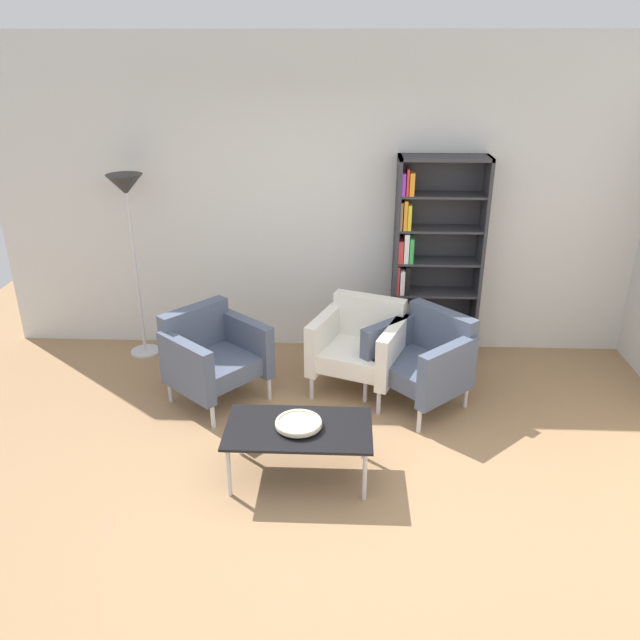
% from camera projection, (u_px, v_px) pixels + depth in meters
% --- Properties ---
extents(ground_plane, '(8.32, 8.32, 0.00)m').
position_uv_depth(ground_plane, '(327.00, 502.00, 4.21)').
color(ground_plane, '#9E7751').
extents(plaster_back_panel, '(6.40, 0.12, 2.90)m').
position_uv_depth(plaster_back_panel, '(336.00, 201.00, 5.87)').
color(plaster_back_panel, silver).
rests_on(plaster_back_panel, ground_plane).
extents(bookshelf_tall, '(0.80, 0.30, 1.90)m').
position_uv_depth(bookshelf_tall, '(429.00, 262.00, 5.85)').
color(bookshelf_tall, '#333338').
rests_on(bookshelf_tall, ground_plane).
extents(coffee_table_low, '(1.00, 0.56, 0.40)m').
position_uv_depth(coffee_table_low, '(299.00, 431.00, 4.32)').
color(coffee_table_low, black).
rests_on(coffee_table_low, ground_plane).
extents(decorative_bowl, '(0.32, 0.32, 0.05)m').
position_uv_depth(decorative_bowl, '(299.00, 423.00, 4.29)').
color(decorative_bowl, beige).
rests_on(decorative_bowl, coffee_table_low).
extents(armchair_spare_guest, '(0.94, 0.95, 0.78)m').
position_uv_depth(armchair_spare_guest, '(213.00, 354.00, 5.27)').
color(armchair_spare_guest, '#4C566B').
rests_on(armchair_spare_guest, ground_plane).
extents(armchair_by_bookshelf, '(0.89, 0.86, 0.78)m').
position_uv_depth(armchair_by_bookshelf, '(360.00, 344.00, 5.45)').
color(armchair_by_bookshelf, white).
rests_on(armchair_by_bookshelf, ground_plane).
extents(armchair_corner_red, '(0.95, 0.95, 0.78)m').
position_uv_depth(armchair_corner_red, '(423.00, 358.00, 5.21)').
color(armchair_corner_red, '#4C566B').
rests_on(armchair_corner_red, ground_plane).
extents(floor_lamp_torchiere, '(0.32, 0.32, 1.74)m').
position_uv_depth(floor_lamp_torchiere, '(128.00, 207.00, 5.64)').
color(floor_lamp_torchiere, silver).
rests_on(floor_lamp_torchiere, ground_plane).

